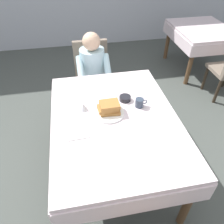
# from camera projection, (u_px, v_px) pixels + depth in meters

# --- Properties ---
(ground_plane) EXTENTS (14.00, 14.00, 0.00)m
(ground_plane) POSITION_uv_depth(u_px,v_px,m) (114.00, 168.00, 2.43)
(ground_plane) COLOR #474C47
(dining_table_main) EXTENTS (1.12, 1.52, 0.74)m
(dining_table_main) POSITION_uv_depth(u_px,v_px,m) (115.00, 125.00, 2.01)
(dining_table_main) COLOR silver
(dining_table_main) RESTS_ON ground
(chair_diner) EXTENTS (0.44, 0.45, 0.93)m
(chair_diner) POSITION_uv_depth(u_px,v_px,m) (92.00, 72.00, 2.95)
(chair_diner) COLOR #7A6B5B
(chair_diner) RESTS_ON ground
(diner_person) EXTENTS (0.40, 0.43, 1.12)m
(diner_person) POSITION_uv_depth(u_px,v_px,m) (93.00, 69.00, 2.75)
(diner_person) COLOR silver
(diner_person) RESTS_ON ground
(plate_breakfast) EXTENTS (0.28, 0.28, 0.02)m
(plate_breakfast) POSITION_uv_depth(u_px,v_px,m) (109.00, 113.00, 1.98)
(plate_breakfast) COLOR white
(plate_breakfast) RESTS_ON dining_table_main
(breakfast_stack) EXTENTS (0.20, 0.15, 0.09)m
(breakfast_stack) POSITION_uv_depth(u_px,v_px,m) (109.00, 108.00, 1.96)
(breakfast_stack) COLOR #A36B33
(breakfast_stack) RESTS_ON plate_breakfast
(cup_coffee) EXTENTS (0.11, 0.08, 0.08)m
(cup_coffee) POSITION_uv_depth(u_px,v_px,m) (140.00, 103.00, 2.04)
(cup_coffee) COLOR #333D4C
(cup_coffee) RESTS_ON dining_table_main
(bowl_butter) EXTENTS (0.11, 0.11, 0.04)m
(bowl_butter) POSITION_uv_depth(u_px,v_px,m) (125.00, 98.00, 2.13)
(bowl_butter) COLOR black
(bowl_butter) RESTS_ON dining_table_main
(syrup_pitcher) EXTENTS (0.08, 0.08, 0.07)m
(syrup_pitcher) POSITION_uv_depth(u_px,v_px,m) (83.00, 107.00, 2.00)
(syrup_pitcher) COLOR silver
(syrup_pitcher) RESTS_ON dining_table_main
(fork_left_of_plate) EXTENTS (0.02, 0.18, 0.00)m
(fork_left_of_plate) POSITION_uv_depth(u_px,v_px,m) (88.00, 117.00, 1.94)
(fork_left_of_plate) COLOR silver
(fork_left_of_plate) RESTS_ON dining_table_main
(knife_right_of_plate) EXTENTS (0.03, 0.20, 0.00)m
(knife_right_of_plate) POSITION_uv_depth(u_px,v_px,m) (130.00, 112.00, 2.00)
(knife_right_of_plate) COLOR silver
(knife_right_of_plate) RESTS_ON dining_table_main
(spoon_near_edge) EXTENTS (0.15, 0.05, 0.00)m
(spoon_near_edge) POSITION_uv_depth(u_px,v_px,m) (117.00, 137.00, 1.77)
(spoon_near_edge) COLOR silver
(spoon_near_edge) RESTS_ON dining_table_main
(napkin_folded) EXTENTS (0.18, 0.13, 0.01)m
(napkin_folded) POSITION_uv_depth(u_px,v_px,m) (78.00, 134.00, 1.79)
(napkin_folded) COLOR white
(napkin_folded) RESTS_ON dining_table_main
(background_table_far) EXTENTS (0.92, 1.12, 0.74)m
(background_table_far) POSITION_uv_depth(u_px,v_px,m) (202.00, 35.00, 3.72)
(background_table_far) COLOR silver
(background_table_far) RESTS_ON ground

